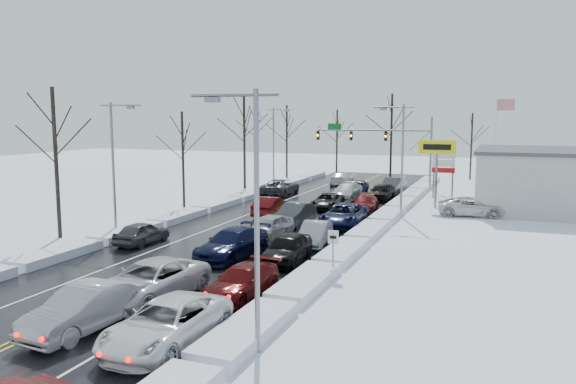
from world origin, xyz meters
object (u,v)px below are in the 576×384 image
at_px(flagpole, 497,136).
at_px(traffic_signal_mast, 385,140).
at_px(oncoming_car_0, 270,216).
at_px(tires_plus_sign, 437,152).

bearing_deg(flagpole, traffic_signal_mast, -170.27).
relative_size(traffic_signal_mast, oncoming_car_0, 2.75).
bearing_deg(flagpole, tires_plus_sign, -108.44).
bearing_deg(traffic_signal_mast, flagpole, 9.73).
relative_size(traffic_signal_mast, tires_plus_sign, 2.21).
relative_size(traffic_signal_mast, flagpole, 1.33).
bearing_deg(traffic_signal_mast, tires_plus_sign, -59.54).
relative_size(tires_plus_sign, flagpole, 0.60).
height_order(tires_plus_sign, flagpole, flagpole).
bearing_deg(tires_plus_sign, oncoming_car_0, -142.67).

